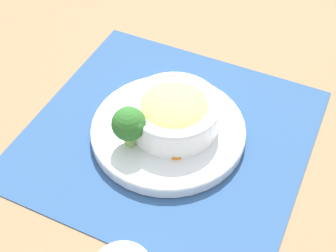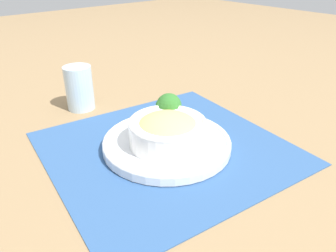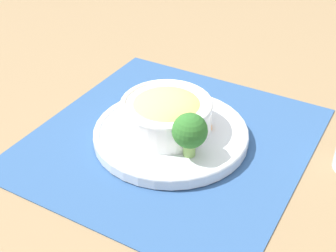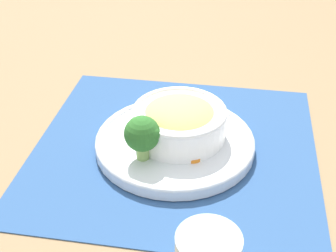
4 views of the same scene
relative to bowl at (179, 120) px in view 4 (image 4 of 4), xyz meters
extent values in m
plane|color=#8C704C|center=(0.01, 0.01, -0.05)|extent=(4.00, 4.00, 0.00)
cube|color=#2D5184|center=(0.01, 0.01, -0.05)|extent=(0.54, 0.52, 0.00)
cylinder|color=silver|center=(0.01, 0.01, -0.04)|extent=(0.27, 0.27, 0.02)
torus|color=silver|center=(0.01, 0.01, -0.03)|extent=(0.27, 0.27, 0.01)
cylinder|color=white|center=(0.00, 0.00, -0.01)|extent=(0.16, 0.16, 0.05)
torus|color=white|center=(0.00, 0.00, 0.02)|extent=(0.16, 0.16, 0.01)
ellipsoid|color=#EAC66B|center=(0.00, 0.00, 0.01)|extent=(0.13, 0.13, 0.06)
cylinder|color=#84AD5B|center=(0.06, 0.06, -0.02)|extent=(0.02, 0.02, 0.03)
sphere|color=#2D6B28|center=(0.06, 0.06, 0.02)|extent=(0.06, 0.06, 0.06)
sphere|color=#2D6B28|center=(0.04, 0.07, 0.02)|extent=(0.03, 0.03, 0.03)
sphere|color=#2D6B28|center=(0.07, 0.06, 0.02)|extent=(0.02, 0.02, 0.02)
cylinder|color=orange|center=(-0.02, 0.06, -0.03)|extent=(0.04, 0.04, 0.01)
cylinder|color=orange|center=(-0.04, 0.04, -0.03)|extent=(0.04, 0.04, 0.01)
cylinder|color=orange|center=(-0.04, 0.03, -0.03)|extent=(0.04, 0.04, 0.01)
camera|label=1|loc=(-0.16, 0.54, 0.58)|focal=50.00mm
camera|label=2|loc=(-0.38, -0.45, 0.32)|focal=35.00mm
camera|label=3|loc=(0.63, 0.26, 0.44)|focal=50.00mm
camera|label=4|loc=(0.00, 0.66, 0.44)|focal=50.00mm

